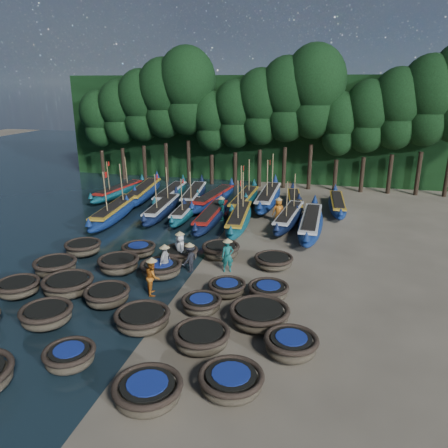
% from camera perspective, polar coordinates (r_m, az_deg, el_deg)
% --- Properties ---
extents(ground, '(120.00, 120.00, 0.00)m').
position_cam_1_polar(ground, '(22.88, -3.93, -6.14)').
color(ground, gray).
rests_on(ground, ground).
extents(foliage_wall, '(40.00, 3.00, 10.00)m').
position_cam_1_polar(foliage_wall, '(44.05, 5.37, 12.28)').
color(foliage_wall, black).
rests_on(foliage_wall, ground).
extents(coracle_2, '(1.91, 1.91, 0.72)m').
position_cam_1_polar(coracle_2, '(16.48, -19.52, -16.00)').
color(coracle_2, brown).
rests_on(coracle_2, ground).
extents(coracle_3, '(2.26, 2.26, 0.77)m').
position_cam_1_polar(coracle_3, '(14.33, -9.92, -20.73)').
color(coracle_3, brown).
rests_on(coracle_3, ground).
extents(coracle_4, '(2.11, 2.11, 0.73)m').
position_cam_1_polar(coracle_4, '(14.55, 0.94, -19.85)').
color(coracle_4, brown).
rests_on(coracle_4, ground).
extents(coracle_6, '(2.11, 2.11, 0.78)m').
position_cam_1_polar(coracle_6, '(19.27, -22.17, -10.96)').
color(coracle_6, brown).
rests_on(coracle_6, ground).
extents(coracle_7, '(2.28, 2.28, 0.75)m').
position_cam_1_polar(coracle_7, '(17.97, -10.60, -12.08)').
color(coracle_7, brown).
rests_on(coracle_7, ground).
extents(coracle_8, '(2.53, 2.53, 0.77)m').
position_cam_1_polar(coracle_8, '(16.55, -2.95, -14.59)').
color(coracle_8, brown).
rests_on(coracle_8, ground).
extents(coracle_9, '(2.09, 2.09, 0.80)m').
position_cam_1_polar(coracle_9, '(16.27, 8.74, -15.34)').
color(coracle_9, brown).
rests_on(coracle_9, ground).
extents(coracle_10, '(2.39, 2.39, 0.74)m').
position_cam_1_polar(coracle_10, '(22.25, -25.31, -7.49)').
color(coracle_10, brown).
rests_on(coracle_10, ground).
extents(coracle_11, '(2.46, 2.46, 0.82)m').
position_cam_1_polar(coracle_11, '(21.50, -19.70, -7.51)').
color(coracle_11, brown).
rests_on(coracle_11, ground).
extents(coracle_12, '(2.41, 2.41, 0.78)m').
position_cam_1_polar(coracle_12, '(20.05, -15.02, -9.01)').
color(coracle_12, brown).
rests_on(coracle_12, ground).
extents(coracle_13, '(1.98, 1.98, 0.67)m').
position_cam_1_polar(coracle_13, '(18.85, -2.95, -10.39)').
color(coracle_13, brown).
rests_on(coracle_13, ground).
extents(coracle_14, '(2.91, 2.91, 0.80)m').
position_cam_1_polar(coracle_14, '(17.94, 4.63, -11.76)').
color(coracle_14, brown).
rests_on(coracle_14, ground).
extents(coracle_15, '(2.16, 2.16, 0.84)m').
position_cam_1_polar(coracle_15, '(23.74, -21.16, -5.21)').
color(coracle_15, brown).
rests_on(coracle_15, ground).
extents(coracle_16, '(2.35, 2.35, 0.83)m').
position_cam_1_polar(coracle_16, '(23.11, -13.59, -5.10)').
color(coracle_16, brown).
rests_on(coracle_16, ground).
extents(coracle_17, '(2.27, 2.27, 0.76)m').
position_cam_1_polar(coracle_17, '(22.23, -8.22, -5.81)').
color(coracle_17, brown).
rests_on(coracle_17, ground).
extents(coracle_18, '(1.93, 1.93, 0.64)m').
position_cam_1_polar(coracle_18, '(20.24, 0.39, -8.32)').
color(coracle_18, brown).
rests_on(coracle_18, ground).
extents(coracle_19, '(2.25, 2.25, 0.70)m').
position_cam_1_polar(coracle_19, '(19.99, 5.81, -8.67)').
color(coracle_19, brown).
rests_on(coracle_19, ground).
extents(coracle_20, '(2.24, 2.24, 0.77)m').
position_cam_1_polar(coracle_20, '(25.97, -17.93, -2.96)').
color(coracle_20, brown).
rests_on(coracle_20, ground).
extents(coracle_21, '(1.93, 1.93, 0.69)m').
position_cam_1_polar(coracle_21, '(25.03, -11.09, -3.29)').
color(coracle_21, brown).
rests_on(coracle_21, ground).
extents(coracle_22, '(2.33, 2.33, 0.77)m').
position_cam_1_polar(coracle_22, '(23.95, -5.74, -3.91)').
color(coracle_22, brown).
rests_on(coracle_22, ground).
extents(coracle_23, '(2.31, 2.31, 0.82)m').
position_cam_1_polar(coracle_23, '(24.24, -0.42, -3.48)').
color(coracle_23, brown).
rests_on(coracle_23, ground).
extents(coracle_24, '(2.47, 2.47, 0.67)m').
position_cam_1_polar(coracle_24, '(23.20, 6.50, -4.84)').
color(coracle_24, brown).
rests_on(coracle_24, ground).
extents(long_boat_2, '(2.39, 8.90, 3.80)m').
position_cam_1_polar(long_boat_2, '(31.95, -14.03, 1.58)').
color(long_boat_2, navy).
rests_on(long_boat_2, ground).
extents(long_boat_3, '(1.93, 8.01, 3.41)m').
position_cam_1_polar(long_boat_3, '(32.23, -8.11, 1.98)').
color(long_boat_3, '#0E1A36').
rests_on(long_boat_3, ground).
extents(long_boat_4, '(1.72, 7.43, 3.16)m').
position_cam_1_polar(long_boat_4, '(31.70, -4.97, 1.74)').
color(long_boat_4, '#10585C').
rests_on(long_boat_4, ground).
extents(long_boat_5, '(1.54, 8.06, 1.42)m').
position_cam_1_polar(long_boat_5, '(30.09, -1.73, 0.99)').
color(long_boat_5, '#0E1A36').
rests_on(long_boat_5, ground).
extents(long_boat_6, '(2.08, 8.27, 3.52)m').
position_cam_1_polar(long_boat_6, '(29.59, 1.99, 0.73)').
color(long_boat_6, '#10585C').
rests_on(long_boat_6, ground).
extents(long_boat_7, '(2.16, 7.86, 3.35)m').
position_cam_1_polar(long_boat_7, '(30.29, 8.47, 0.90)').
color(long_boat_7, '#0E1A36').
rests_on(long_boat_7, ground).
extents(long_boat_8, '(1.63, 8.74, 1.54)m').
position_cam_1_polar(long_boat_8, '(28.97, 11.26, 0.06)').
color(long_boat_8, navy).
rests_on(long_boat_8, ground).
extents(long_boat_9, '(2.43, 7.73, 3.31)m').
position_cam_1_polar(long_boat_9, '(38.25, -13.56, 4.18)').
color(long_boat_9, '#10585C').
rests_on(long_boat_9, ground).
extents(long_boat_10, '(2.68, 9.05, 1.60)m').
position_cam_1_polar(long_boat_10, '(37.15, -10.43, 4.12)').
color(long_boat_10, navy).
rests_on(long_boat_10, ground).
extents(long_boat_11, '(1.92, 8.29, 1.46)m').
position_cam_1_polar(long_boat_11, '(36.30, -7.01, 3.87)').
color(long_boat_11, '#10585C').
rests_on(long_boat_11, ground).
extents(long_boat_12, '(2.50, 8.39, 1.49)m').
position_cam_1_polar(long_boat_12, '(35.83, -3.95, 3.79)').
color(long_boat_12, '#0E1A36').
rests_on(long_boat_12, ground).
extents(long_boat_13, '(2.58, 8.40, 1.49)m').
position_cam_1_polar(long_boat_13, '(34.65, -1.35, 3.34)').
color(long_boat_13, navy).
rests_on(long_boat_13, ground).
extents(long_boat_14, '(1.65, 8.48, 3.60)m').
position_cam_1_polar(long_boat_14, '(34.12, 2.65, 3.10)').
color(long_boat_14, '#10585C').
rests_on(long_boat_14, ground).
extents(long_boat_15, '(1.64, 9.22, 3.92)m').
position_cam_1_polar(long_boat_15, '(34.98, 5.80, 3.48)').
color(long_boat_15, navy).
rests_on(long_boat_15, ground).
extents(long_boat_16, '(2.21, 7.28, 1.29)m').
position_cam_1_polar(long_boat_16, '(34.55, 9.19, 2.93)').
color(long_boat_16, '#0E1A36').
rests_on(long_boat_16, ground).
extents(long_boat_17, '(1.69, 7.49, 1.32)m').
position_cam_1_polar(long_boat_17, '(34.31, 14.58, 2.49)').
color(long_boat_17, navy).
rests_on(long_boat_17, ground).
extents(fisherman_0, '(0.94, 1.01, 1.93)m').
position_cam_1_polar(fisherman_0, '(23.53, -5.74, -3.07)').
color(fisherman_0, silver).
rests_on(fisherman_0, ground).
extents(fisherman_1, '(0.72, 0.59, 1.92)m').
position_cam_1_polar(fisherman_1, '(22.42, 0.47, -3.97)').
color(fisherman_1, '#17615A').
rests_on(fisherman_1, ground).
extents(fisherman_2, '(0.90, 1.01, 1.90)m').
position_cam_1_polar(fisherman_2, '(20.42, -9.31, -6.70)').
color(fisherman_2, '#BC6219').
rests_on(fisherman_2, ground).
extents(fisherman_3, '(0.85, 1.11, 1.72)m').
position_cam_1_polar(fisherman_3, '(22.49, -4.49, -4.37)').
color(fisherman_3, black).
rests_on(fisherman_3, ground).
extents(fisherman_4, '(0.53, 1.00, 1.84)m').
position_cam_1_polar(fisherman_4, '(22.05, -7.70, -4.74)').
color(fisherman_4, silver).
rests_on(fisherman_4, ground).
extents(fisherman_5, '(1.14, 1.57, 1.84)m').
position_cam_1_polar(fisherman_5, '(30.87, -0.35, 2.05)').
color(fisherman_5, '#17615A').
rests_on(fisherman_5, ground).
extents(fisherman_6, '(1.01, 0.90, 1.94)m').
position_cam_1_polar(fisherman_6, '(30.43, 7.12, 1.81)').
color(fisherman_6, '#BC6219').
rests_on(fisherman_6, ground).
extents(tree_0, '(3.68, 3.68, 8.68)m').
position_cam_1_polar(tree_0, '(45.88, -16.04, 13.13)').
color(tree_0, black).
rests_on(tree_0, ground).
extents(tree_1, '(4.09, 4.09, 9.65)m').
position_cam_1_polar(tree_1, '(44.75, -13.47, 14.09)').
color(tree_1, black).
rests_on(tree_1, ground).
extents(tree_2, '(4.51, 4.51, 10.63)m').
position_cam_1_polar(tree_2, '(43.72, -10.75, 15.07)').
color(tree_2, black).
rests_on(tree_2, ground).
extents(tree_3, '(4.92, 4.92, 11.60)m').
position_cam_1_polar(tree_3, '(42.81, -7.88, 16.05)').
color(tree_3, black).
rests_on(tree_3, ground).
extents(tree_4, '(5.34, 5.34, 12.58)m').
position_cam_1_polar(tree_4, '(42.01, -4.87, 17.04)').
color(tree_4, black).
rests_on(tree_4, ground).
extents(tree_5, '(3.68, 3.68, 8.68)m').
position_cam_1_polar(tree_5, '(41.48, -1.67, 13.34)').
color(tree_5, black).
rests_on(tree_5, ground).
extents(tree_6, '(4.09, 4.09, 9.65)m').
position_cam_1_polar(tree_6, '(40.88, 1.53, 14.23)').
color(tree_6, black).
rests_on(tree_6, ground).
extents(tree_7, '(4.51, 4.51, 10.63)m').
position_cam_1_polar(tree_7, '(40.41, 4.84, 15.09)').
color(tree_7, black).
rests_on(tree_7, ground).
extents(tree_8, '(4.92, 4.92, 11.60)m').
position_cam_1_polar(tree_8, '(40.09, 8.25, 15.92)').
color(tree_8, black).
rests_on(tree_8, ground).
extents(tree_9, '(5.34, 5.34, 12.58)m').
position_cam_1_polar(tree_9, '(39.90, 11.72, 16.70)').
color(tree_9, black).
rests_on(tree_9, ground).
extents(tree_10, '(3.68, 3.68, 8.68)m').
position_cam_1_polar(tree_10, '(40.00, 14.84, 12.60)').
color(tree_10, black).
rests_on(tree_10, ground).
extents(tree_11, '(4.09, 4.09, 9.65)m').
position_cam_1_polar(tree_11, '(40.05, 18.29, 13.28)').
color(tree_11, black).
rests_on(tree_11, ground).
extents(tree_12, '(4.51, 4.51, 10.63)m').
position_cam_1_polar(tree_12, '(40.24, 21.74, 13.91)').
color(tree_12, black).
rests_on(tree_12, ground).
extents(tree_13, '(4.92, 4.92, 11.60)m').
position_cam_1_polar(tree_13, '(40.57, 25.16, 14.48)').
color(tree_13, black).
rests_on(tree_13, ground).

